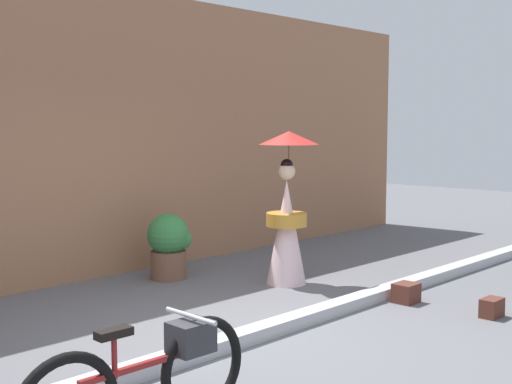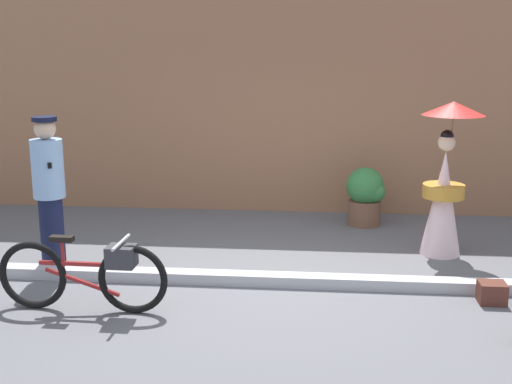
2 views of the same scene
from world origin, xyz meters
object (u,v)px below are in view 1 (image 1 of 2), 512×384
object	(u,v)px
bicycle_near_officer	(148,378)
potted_plant_by_door	(169,244)
person_with_parasol	(287,211)
backpack_spare	(407,293)
backpack_on_pavement	(492,307)

from	to	relation	value
bicycle_near_officer	potted_plant_by_door	bearing A→B (deg)	49.53
bicycle_near_officer	person_with_parasol	world-z (taller)	person_with_parasol
bicycle_near_officer	potted_plant_by_door	world-z (taller)	potted_plant_by_door
potted_plant_by_door	backpack_spare	distance (m)	2.96
potted_plant_by_door	backpack_on_pavement	bearing A→B (deg)	-72.59
backpack_spare	bicycle_near_officer	bearing A→B (deg)	-171.86
person_with_parasol	backpack_spare	size ratio (longest dim) A/B	7.10
bicycle_near_officer	person_with_parasol	size ratio (longest dim) A/B	0.90
person_with_parasol	potted_plant_by_door	xyz separation A→B (m)	(-0.83, 1.22, -0.45)
bicycle_near_officer	backpack_on_pavement	xyz separation A→B (m)	(3.96, -0.36, -0.28)
potted_plant_by_door	backpack_on_pavement	xyz separation A→B (m)	(1.15, -3.66, -0.34)
person_with_parasol	backpack_spare	world-z (taller)	person_with_parasol
person_with_parasol	backpack_on_pavement	size ratio (longest dim) A/B	7.16
bicycle_near_officer	person_with_parasol	distance (m)	4.22
person_with_parasol	bicycle_near_officer	bearing A→B (deg)	-150.27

